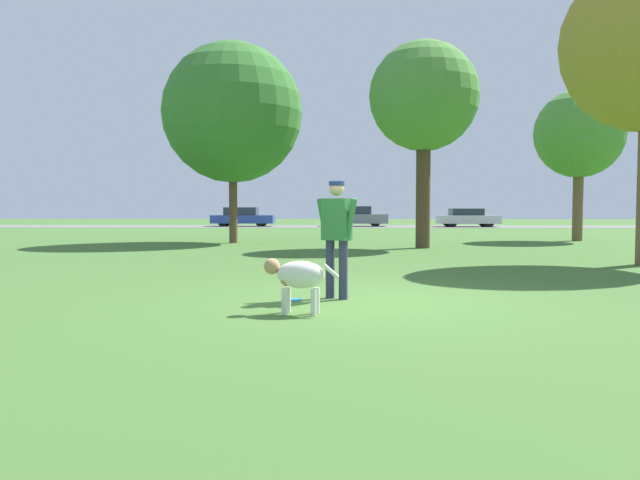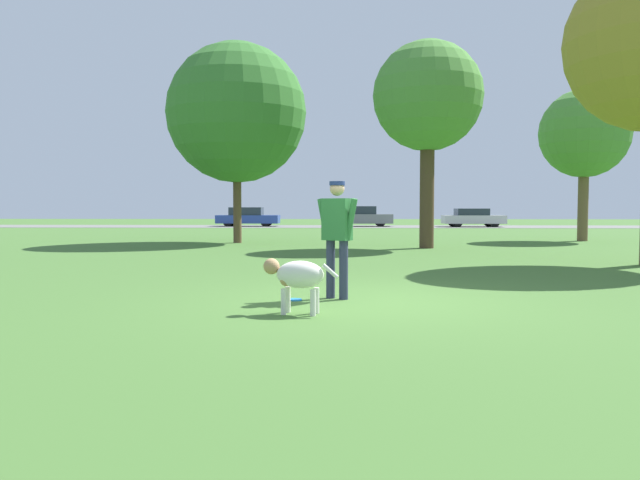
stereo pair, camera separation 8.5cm
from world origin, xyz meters
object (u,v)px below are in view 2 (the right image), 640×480
dog (297,276)px  tree_mid_center (428,97)px  tree_far_right (585,134)px  parked_car_silver (473,218)px  parked_car_grey (361,217)px  frisbee (295,300)px  tree_far_left (237,113)px  person (337,229)px  parked_car_blue (248,217)px

dog → tree_mid_center: 13.83m
tree_far_right → parked_car_silver: size_ratio=1.46×
tree_far_right → parked_car_grey: size_ratio=1.41×
parked_car_grey → parked_car_silver: bearing=-6.5°
dog → frisbee: bearing=-73.3°
tree_far_left → tree_far_right: tree_far_left is taller
person → tree_mid_center: size_ratio=0.26×
person → frisbee: size_ratio=8.00×
parked_car_blue → parked_car_silver: 15.34m
person → tree_far_right: size_ratio=0.29×
frisbee → tree_mid_center: 12.99m
person → parked_car_blue: bearing=132.3°
person → tree_far_left: 15.14m
tree_mid_center → parked_car_grey: size_ratio=1.58×
parked_car_grey → tree_far_right: bearing=-66.2°
parked_car_blue → tree_far_right: bearing=-47.7°
tree_far_left → tree_far_right: bearing=7.5°
tree_far_left → parked_car_blue: tree_far_left is taller
parked_car_grey → tree_mid_center: bearing=-87.0°
frisbee → tree_far_left: bearing=102.9°
frisbee → tree_mid_center: bearing=73.5°
dog → parked_car_blue: 35.62m
dog → parked_car_blue: bearing=-69.2°
person → frisbee: (-0.61, -0.18, -1.01)m
tree_far_right → dog: bearing=-120.3°
dog → tree_far_right: bearing=-109.3°
parked_car_silver → parked_car_blue: bearing=176.4°
person → frisbee: person is taller
dog → parked_car_grey: size_ratio=0.23×
person → dog: size_ratio=1.76×
dog → frisbee: (-0.11, 1.14, -0.47)m
person → parked_car_grey: (1.31, 33.87, -0.35)m
person → tree_far_left: bearing=136.7°
tree_far_left → parked_car_grey: size_ratio=1.75×
tree_far_left → parked_car_grey: 20.83m
tree_far_left → dog: bearing=-77.6°
parked_car_blue → parked_car_grey: 7.84m
dog → parked_car_blue: size_ratio=0.23×
frisbee → tree_far_left: tree_far_left is taller
frisbee → tree_far_right: bearing=57.7°
dog → tree_far_left: (-3.39, 15.45, 4.35)m
tree_far_right → tree_mid_center: size_ratio=0.89×
person → parked_car_blue: person is taller
person → parked_car_grey: person is taller
tree_far_right → parked_car_silver: 17.61m
frisbee → tree_far_right: (10.17, 16.09, 4.20)m
tree_far_left → tree_mid_center: tree_far_left is taller
frisbee → parked_car_grey: (1.92, 34.05, 0.67)m
frisbee → tree_far_right: tree_far_right is taller
dog → tree_far_left: bearing=-66.6°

